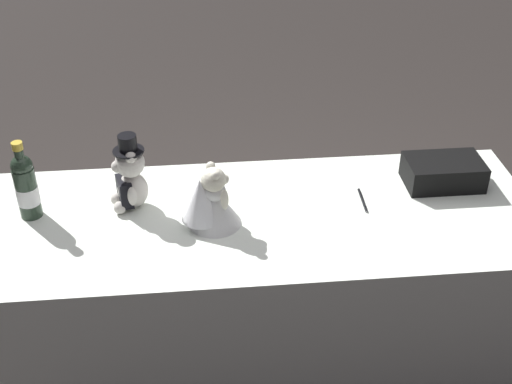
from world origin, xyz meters
The scene contains 7 objects.
ground_plane centered at (0.00, 0.00, 0.00)m, with size 12.00×12.00×0.00m, color #2D2826.
reception_table centered at (0.00, 0.00, 0.36)m, with size 2.03×0.76×0.72m, color white.
teddy_bear_groom centered at (0.44, -0.10, 0.85)m, with size 0.14×0.14×0.29m.
teddy_bear_bride centered at (0.16, 0.03, 0.82)m, with size 0.22×0.19×0.23m.
champagne_bottle centered at (0.79, -0.08, 0.85)m, with size 0.08×0.08×0.30m.
signing_pen centered at (-0.40, -0.05, 0.73)m, with size 0.01×0.15×0.01m.
gift_case_black centered at (-0.73, -0.14, 0.78)m, with size 0.29×0.18×0.10m.
Camera 1 is at (0.19, 1.97, 2.12)m, focal length 47.88 mm.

